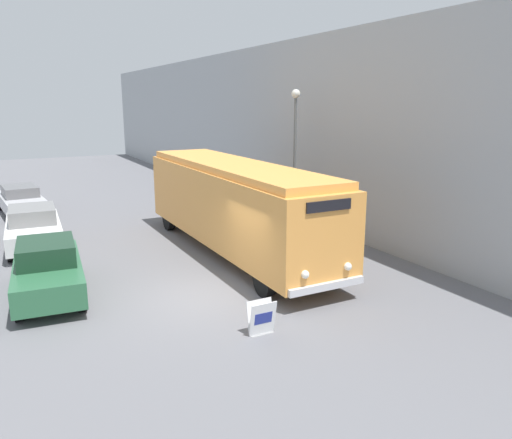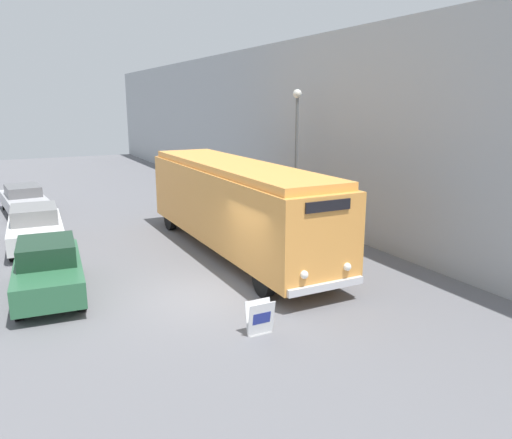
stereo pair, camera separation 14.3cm
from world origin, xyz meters
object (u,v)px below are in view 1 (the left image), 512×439
streetlamp (295,139)px  vintage_bus (234,203)px  parked_car_mid (34,227)px  parked_car_far (21,200)px  parked_car_near (48,269)px  sign_board (262,318)px

streetlamp → vintage_bus: bearing=-152.6°
vintage_bus → parked_car_mid: (-6.35, 4.09, -1.07)m
vintage_bus → parked_car_far: size_ratio=2.36×
parked_car_far → parked_car_near: bearing=-94.6°
streetlamp → parked_car_mid: 10.75m
vintage_bus → parked_car_near: vintage_bus is taller
vintage_bus → parked_car_far: vintage_bus is taller
parked_car_far → streetlamp: bearing=-44.6°
vintage_bus → parked_car_mid: size_ratio=2.47×
sign_board → streetlamp: streetlamp is taller
vintage_bus → parked_car_far: 12.28m
vintage_bus → parked_car_far: (-6.43, 10.40, -1.12)m
vintage_bus → parked_car_mid: 7.63m
parked_car_near → parked_car_mid: 5.45m
parked_car_near → parked_car_mid: size_ratio=0.96×
streetlamp → parked_car_far: 13.58m
parked_car_far → parked_car_mid: bearing=-94.1°
parked_car_near → streetlamp: bearing=23.0°
streetlamp → parked_car_far: streetlamp is taller
streetlamp → parked_car_far: size_ratio=1.21×
streetlamp → parked_car_far: (-10.15, 8.47, -3.11)m
streetlamp → parked_car_far: bearing=140.1°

